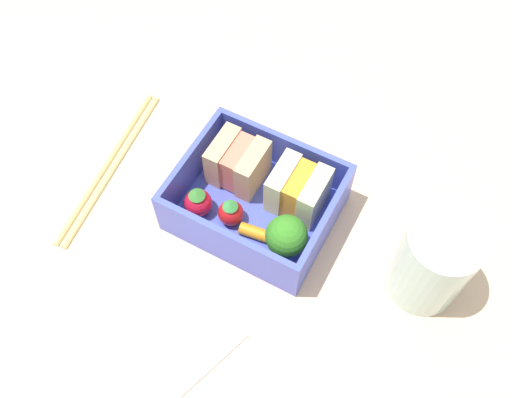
% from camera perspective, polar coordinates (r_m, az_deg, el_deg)
% --- Properties ---
extents(ground_plane, '(1.20, 1.20, 0.02)m').
position_cam_1_polar(ground_plane, '(0.59, -0.00, -1.83)').
color(ground_plane, '#DBAF90').
extents(bento_tray, '(0.15, 0.13, 0.01)m').
position_cam_1_polar(bento_tray, '(0.58, -0.00, -1.06)').
color(bento_tray, '#4653C5').
rests_on(bento_tray, ground_plane).
extents(bento_rim, '(0.15, 0.13, 0.05)m').
position_cam_1_polar(bento_rim, '(0.55, -0.00, 0.43)').
color(bento_rim, '#4653C5').
rests_on(bento_rim, bento_tray).
extents(sandwich_left, '(0.05, 0.05, 0.05)m').
position_cam_1_polar(sandwich_left, '(0.57, -1.81, 3.66)').
color(sandwich_left, tan).
rests_on(sandwich_left, bento_tray).
extents(sandwich_center_left, '(0.05, 0.05, 0.05)m').
position_cam_1_polar(sandwich_center_left, '(0.56, 4.24, 0.93)').
color(sandwich_center_left, beige).
rests_on(sandwich_center_left, bento_tray).
extents(strawberry_left, '(0.03, 0.03, 0.03)m').
position_cam_1_polar(strawberry_left, '(0.56, -5.82, -0.32)').
color(strawberry_left, red).
rests_on(strawberry_left, bento_tray).
extents(strawberry_far_left, '(0.03, 0.03, 0.03)m').
position_cam_1_polar(strawberry_far_left, '(0.55, -2.55, -1.35)').
color(strawberry_far_left, red).
rests_on(strawberry_far_left, bento_tray).
extents(carrot_stick_far_left, '(0.04, 0.02, 0.01)m').
position_cam_1_polar(carrot_stick_far_left, '(0.55, 0.40, -3.54)').
color(carrot_stick_far_left, orange).
rests_on(carrot_stick_far_left, bento_tray).
extents(broccoli_floret, '(0.04, 0.04, 0.05)m').
position_cam_1_polar(broccoli_floret, '(0.53, 3.07, -3.76)').
color(broccoli_floret, '#94C271').
rests_on(broccoli_floret, bento_tray).
extents(chopstick_pair, '(0.04, 0.21, 0.01)m').
position_cam_1_polar(chopstick_pair, '(0.63, -14.41, 3.33)').
color(chopstick_pair, tan).
rests_on(chopstick_pair, ground_plane).
extents(drinking_glass, '(0.07, 0.07, 0.09)m').
position_cam_1_polar(drinking_glass, '(0.53, 17.25, -6.15)').
color(drinking_glass, silver).
rests_on(drinking_glass, ground_plane).
extents(folded_napkin, '(0.14, 0.14, 0.00)m').
position_cam_1_polar(folded_napkin, '(0.54, -9.56, -13.07)').
color(folded_napkin, white).
rests_on(folded_napkin, ground_plane).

